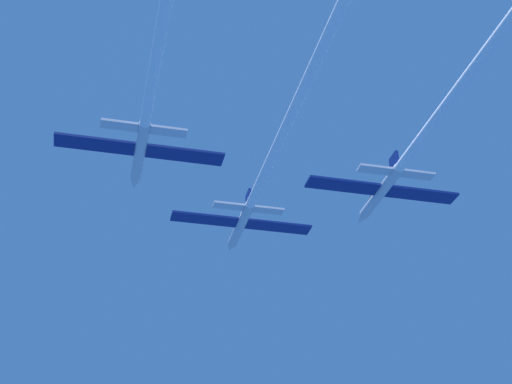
% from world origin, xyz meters
% --- Properties ---
extents(jet_lead, '(20.50, 65.62, 3.40)m').
position_xyz_m(jet_lead, '(0.50, -17.94, 0.84)').
color(jet_lead, silver).
extents(jet_left_wing, '(20.50, 56.43, 3.40)m').
position_xyz_m(jet_left_wing, '(-15.67, -30.73, 0.47)').
color(jet_left_wing, silver).
extents(jet_right_wing, '(20.50, 53.28, 3.40)m').
position_xyz_m(jet_right_wing, '(16.10, -27.91, -0.30)').
color(jet_right_wing, silver).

